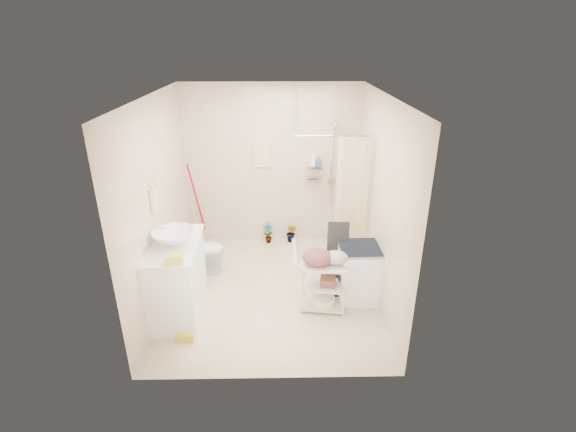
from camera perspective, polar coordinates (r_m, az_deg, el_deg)
name	(u,v)px	position (r m, az deg, el deg)	size (l,w,h in m)	color
floor	(272,290)	(5.84, -2.26, -10.12)	(3.20, 3.20, 0.00)	beige
ceiling	(268,96)	(4.91, -2.75, 16.06)	(2.80, 3.20, 0.04)	silver
wall_back	(272,166)	(6.75, -2.20, 6.84)	(2.80, 0.04, 2.60)	beige
wall_front	(266,268)	(3.80, -2.99, -7.16)	(2.80, 0.04, 2.60)	beige
wall_left	(158,204)	(5.45, -17.36, 1.63)	(0.04, 3.20, 2.60)	beige
wall_right	(381,202)	(5.38, 12.59, 1.87)	(0.04, 3.20, 2.60)	beige
vanity	(176,279)	(5.35, -15.07, -8.30)	(0.62, 1.10, 0.97)	white
sink	(174,237)	(5.07, -15.34, -2.84)	(0.50, 0.50, 0.17)	white
counter_basket	(175,258)	(4.69, -15.19, -5.57)	(0.18, 0.14, 0.10)	yellow
floor_basket	(187,334)	(5.12, -13.67, -15.46)	(0.25, 0.19, 0.14)	gold
toilet	(200,250)	(6.21, -11.89, -4.63)	(0.40, 0.70, 0.71)	silver
mop	(195,204)	(6.99, -12.64, 1.67)	(0.13, 0.13, 1.40)	#A20612
potted_plant_a	(268,233)	(7.01, -2.75, -2.38)	(0.18, 0.12, 0.35)	brown
potted_plant_b	(292,233)	(7.04, 0.48, -2.33)	(0.18, 0.15, 0.33)	brown
hanging_towel	(262,154)	(6.68, -3.53, 8.42)	(0.28, 0.03, 0.42)	beige
towel_ring	(153,197)	(5.21, -17.93, 2.54)	(0.04, 0.22, 0.34)	#DDC482
tp_holder	(168,243)	(5.72, -16.15, -3.57)	(0.08, 0.12, 0.14)	white
shower	(328,192)	(6.34, 5.47, 3.27)	(1.10, 1.10, 2.10)	white
shampoo_bottle_a	(313,160)	(6.65, 3.50, 7.69)	(0.08, 0.08, 0.21)	silver
shampoo_bottle_b	(319,161)	(6.69, 4.21, 7.50)	(0.07, 0.07, 0.15)	#3F5CA1
washing_machine	(358,272)	(5.59, 9.52, -7.62)	(0.51, 0.53, 0.75)	white
laundry_rack	(324,282)	(5.32, 4.95, -9.01)	(0.56, 0.33, 0.77)	beige
ironing_board	(337,260)	(5.54, 6.70, -5.96)	(0.30, 0.09, 1.04)	black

